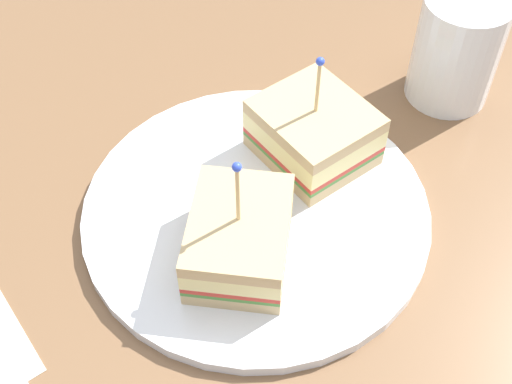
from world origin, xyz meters
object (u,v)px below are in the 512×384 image
at_px(plate, 256,212).
at_px(drink_glass, 455,54).
at_px(sandwich_half_front, 237,237).
at_px(sandwich_half_back, 314,132).
at_px(fork, 6,378).

height_order(plate, drink_glass, drink_glass).
distance_m(sandwich_half_front, sandwich_half_back, 0.13).
height_order(plate, fork, plate).
xyz_separation_m(sandwich_half_back, fork, (-0.17, -0.26, -0.04)).
bearing_deg(drink_glass, sandwich_half_front, -120.09).
bearing_deg(sandwich_half_front, sandwich_half_back, 74.31).
relative_size(sandwich_half_front, drink_glass, 1.02).
distance_m(plate, sandwich_half_back, 0.08).
relative_size(sandwich_half_front, fork, 1.07).
bearing_deg(fork, sandwich_half_front, 45.96).
relative_size(plate, sandwich_half_back, 2.33).
height_order(sandwich_half_back, drink_glass, sandwich_half_back).
xyz_separation_m(plate, fork, (-0.13, -0.19, -0.00)).
relative_size(plate, fork, 2.86).
height_order(sandwich_half_front, fork, sandwich_half_front).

